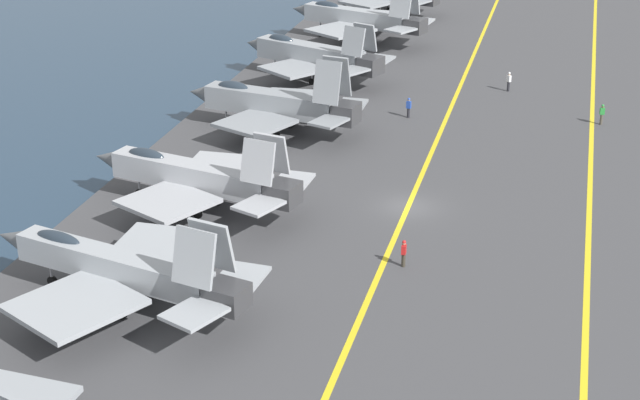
# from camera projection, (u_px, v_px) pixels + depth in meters

# --- Properties ---
(ground_plane) EXTENTS (2000.00, 2000.00, 0.00)m
(ground_plane) POSITION_uv_depth(u_px,v_px,m) (408.00, 212.00, 65.90)
(ground_plane) COLOR #23384C
(carrier_deck) EXTENTS (180.73, 42.82, 0.40)m
(carrier_deck) POSITION_uv_depth(u_px,v_px,m) (408.00, 209.00, 65.82)
(carrier_deck) COLOR #424244
(carrier_deck) RESTS_ON ground
(deck_stripe_foul_line) EXTENTS (162.66, 1.56, 0.01)m
(deck_stripe_foul_line) POSITION_uv_depth(u_px,v_px,m) (589.00, 225.00, 63.05)
(deck_stripe_foul_line) COLOR yellow
(deck_stripe_foul_line) RESTS_ON carrier_deck
(deck_stripe_centerline) EXTENTS (162.66, 0.36, 0.01)m
(deck_stripe_centerline) POSITION_uv_depth(u_px,v_px,m) (408.00, 206.00, 65.74)
(deck_stripe_centerline) COLOR yellow
(deck_stripe_centerline) RESTS_ON carrier_deck
(parked_jet_third) EXTENTS (13.58, 16.59, 6.07)m
(parked_jet_third) POSITION_uv_depth(u_px,v_px,m) (120.00, 268.00, 52.38)
(parked_jet_third) COLOR #9EA3A8
(parked_jet_third) RESTS_ON carrier_deck
(parked_jet_fourth) EXTENTS (12.23, 15.79, 5.98)m
(parked_jet_fourth) POSITION_uv_depth(u_px,v_px,m) (196.00, 176.00, 64.34)
(parked_jet_fourth) COLOR #A8AAAF
(parked_jet_fourth) RESTS_ON carrier_deck
(parked_jet_fifth) EXTENTS (12.64, 15.17, 6.66)m
(parked_jet_fifth) POSITION_uv_depth(u_px,v_px,m) (274.00, 103.00, 78.70)
(parked_jet_fifth) COLOR gray
(parked_jet_fifth) RESTS_ON carrier_deck
(parked_jet_sixth) EXTENTS (11.88, 15.53, 6.00)m
(parked_jet_sixth) POSITION_uv_depth(u_px,v_px,m) (312.00, 55.00, 92.19)
(parked_jet_sixth) COLOR #93999E
(parked_jet_sixth) RESTS_ON carrier_deck
(parked_jet_seventh) EXTENTS (13.98, 16.50, 6.35)m
(parked_jet_seventh) POSITION_uv_depth(u_px,v_px,m) (358.00, 18.00, 105.27)
(parked_jet_seventh) COLOR #9EA3A8
(parked_jet_seventh) RESTS_ON carrier_deck
(crew_blue_vest) EXTENTS (0.32, 0.42, 1.75)m
(crew_blue_vest) POSITION_uv_depth(u_px,v_px,m) (409.00, 107.00, 82.49)
(crew_blue_vest) COLOR #232328
(crew_blue_vest) RESTS_ON carrier_deck
(crew_green_vest) EXTENTS (0.34, 0.43, 1.74)m
(crew_green_vest) POSITION_uv_depth(u_px,v_px,m) (602.00, 113.00, 80.86)
(crew_green_vest) COLOR #4C473D
(crew_green_vest) RESTS_ON carrier_deck
(crew_red_vest) EXTENTS (0.38, 0.26, 1.70)m
(crew_red_vest) POSITION_uv_depth(u_px,v_px,m) (404.00, 252.00, 57.33)
(crew_red_vest) COLOR #383328
(crew_red_vest) RESTS_ON carrier_deck
(crew_white_vest) EXTENTS (0.45, 0.46, 1.81)m
(crew_white_vest) POSITION_uv_depth(u_px,v_px,m) (509.00, 81.00, 89.44)
(crew_white_vest) COLOR #232328
(crew_white_vest) RESTS_ON carrier_deck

